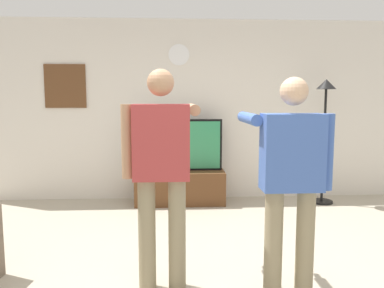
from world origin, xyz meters
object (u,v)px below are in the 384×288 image
(person_standing_nearer_couch, at_px, (291,174))
(framed_picture, at_px, (65,86))
(wall_clock, at_px, (179,55))
(floor_lamp, at_px, (325,115))
(person_standing_nearer_lamp, at_px, (161,166))
(television, at_px, (180,145))
(tv_stand, at_px, (180,187))

(person_standing_nearer_couch, bearing_deg, framed_picture, 129.35)
(wall_clock, relative_size, floor_lamp, 0.17)
(person_standing_nearer_lamp, bearing_deg, television, 85.40)
(television, height_order, person_standing_nearer_lamp, person_standing_nearer_lamp)
(person_standing_nearer_lamp, bearing_deg, person_standing_nearer_couch, -10.91)
(tv_stand, bearing_deg, floor_lamp, -2.54)
(tv_stand, relative_size, person_standing_nearer_couch, 0.76)
(television, xyz_separation_m, person_standing_nearer_couch, (0.78, -2.75, 0.12))
(tv_stand, distance_m, wall_clock, 1.96)
(person_standing_nearer_couch, bearing_deg, floor_lamp, 63.16)
(wall_clock, xyz_separation_m, person_standing_nearer_lamp, (-0.21, -2.80, -1.16))
(wall_clock, height_order, floor_lamp, wall_clock)
(person_standing_nearer_lamp, xyz_separation_m, person_standing_nearer_couch, (0.98, -0.19, -0.04))
(tv_stand, xyz_separation_m, wall_clock, (0.00, 0.29, 1.94))
(floor_lamp, bearing_deg, wall_clock, 169.65)
(television, xyz_separation_m, wall_clock, (0.00, 0.24, 1.32))
(floor_lamp, bearing_deg, framed_picture, 174.13)
(person_standing_nearer_lamp, relative_size, person_standing_nearer_couch, 1.04)
(framed_picture, bearing_deg, wall_clock, -0.17)
(tv_stand, bearing_deg, person_standing_nearer_lamp, -94.68)
(tv_stand, height_order, floor_lamp, floor_lamp)
(tv_stand, distance_m, person_standing_nearer_couch, 2.90)
(floor_lamp, bearing_deg, person_standing_nearer_lamp, -133.63)
(floor_lamp, bearing_deg, person_standing_nearer_couch, -116.84)
(floor_lamp, xyz_separation_m, person_standing_nearer_couch, (-1.32, -2.61, -0.32))
(person_standing_nearer_lamp, bearing_deg, wall_clock, 85.80)
(tv_stand, distance_m, framed_picture, 2.25)
(tv_stand, height_order, person_standing_nearer_couch, person_standing_nearer_couch)
(wall_clock, bearing_deg, floor_lamp, -10.35)
(television, bearing_deg, person_standing_nearer_lamp, -94.60)
(wall_clock, distance_m, framed_picture, 1.74)
(wall_clock, relative_size, person_standing_nearer_couch, 0.18)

